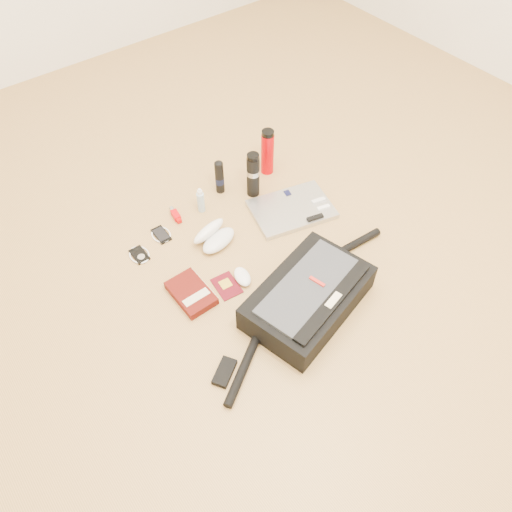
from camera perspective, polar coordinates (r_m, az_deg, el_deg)
name	(u,v)px	position (r m, az deg, el deg)	size (l,w,h in m)	color
ground	(269,266)	(2.08, 1.44, -1.16)	(4.00, 4.00, 0.00)	#B08549
messenger_bag	(308,298)	(1.92, 5.96, -4.74)	(1.00, 0.42, 0.14)	black
laptop	(292,209)	(2.29, 4.14, 5.36)	(0.41, 0.33, 0.03)	#B6B6B9
book	(192,293)	(1.99, -7.38, -4.22)	(0.13, 0.20, 0.04)	#440B06
passport	(227,286)	(2.02, -3.38, -3.42)	(0.10, 0.13, 0.01)	#4D0610
mouse	(242,277)	(2.03, -1.56, -2.37)	(0.08, 0.11, 0.03)	white
sunglasses_case	(214,236)	(2.15, -4.85, 2.31)	(0.21, 0.18, 0.10)	silver
ipod	(139,255)	(2.17, -13.18, 0.13)	(0.08, 0.09, 0.01)	black
phone	(161,235)	(2.23, -10.79, 2.42)	(0.08, 0.10, 0.01)	black
inhaler	(176,215)	(2.29, -9.19, 4.68)	(0.04, 0.10, 0.03)	#BE040A
spray_bottle	(201,201)	(2.27, -6.33, 6.25)	(0.04, 0.04, 0.13)	#9BBACC
aerosol_can	(220,177)	(2.34, -4.19, 9.01)	(0.04, 0.04, 0.18)	black
thermos_black	(253,175)	(2.30, -0.33, 9.28)	(0.07, 0.07, 0.23)	black
thermos_red	(267,152)	(2.43, 1.32, 11.79)	(0.07, 0.07, 0.24)	#BA0106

